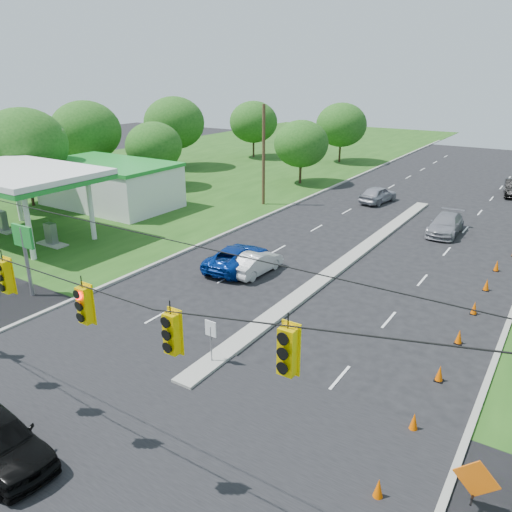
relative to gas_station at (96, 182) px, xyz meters
The scene contains 28 objects.
ground 31.23m from the gas_station, 40.57° to the right, with size 160.00×160.00×0.00m, color black.
grass_left 6.87m from the gas_station, behind, with size 40.00×160.00×0.06m, color #1E4714.
cross_street 31.23m from the gas_station, 40.57° to the right, with size 160.00×14.00×0.02m, color black.
curb_left 16.89m from the gas_station, 35.78° to the left, with size 0.25×110.00×0.16m, color gray.
median 23.79m from the gas_station, ahead, with size 1.00×34.00×0.18m, color gray.
median_sign 27.62m from the gas_station, 31.07° to the right, with size 0.55×0.06×2.05m.
signal_span 31.83m from the gas_station, 42.00° to the right, with size 25.60×0.32×9.00m.
utility_pole_far_left 14.93m from the gas_station, 41.21° to the left, with size 0.28×0.28×9.00m, color #422D1C.
gas_station is the anchor object (origin of this frame).
cone_0 36.48m from the gas_station, 28.27° to the right, with size 0.32×0.32×0.70m, color #E65700.
cone_1 34.96m from the gas_station, 23.20° to the right, with size 0.32×0.32×0.70m, color #E65700.
cone_2 33.74m from the gas_station, 17.71° to the right, with size 0.32×0.32×0.70m, color #E65700.
cone_3 32.85m from the gas_station, 11.87° to the right, with size 0.32×0.32×0.70m, color #E65700.
cone_4 32.31m from the gas_station, ahead, with size 0.32×0.32×0.70m, color #E65700.
cone_5 32.15m from the gas_station, ahead, with size 0.32×0.32×0.70m, color #E65700.
cone_6 32.36m from the gas_station, ahead, with size 0.32×0.32×0.70m, color #E65700.
work_sign_0 38.11m from the gas_station, 25.25° to the right, with size 1.27×0.58×1.37m.
tree_1 7.38m from the gas_station, 160.57° to the right, with size 7.56×7.56×8.82m.
tree_2 10.19m from the gas_station, 103.60° to the left, with size 5.88×5.88×6.86m.
tree_3 21.66m from the gas_station, 112.93° to the left, with size 7.56×7.56×8.82m.
tree_4 32.14m from the gas_station, 97.82° to the left, with size 6.72×6.72×7.84m.
tree_5 22.05m from the gas_station, 63.99° to the left, with size 5.88×5.88×6.86m.
tree_6 35.67m from the gas_station, 77.60° to the left, with size 6.72×6.72×7.84m.
tree_14 13.29m from the gas_station, 143.18° to the left, with size 7.56×7.56×8.82m.
white_sedan 20.33m from the gas_station, 13.39° to the right, with size 1.42×4.09×1.35m, color silver.
blue_pickup 18.93m from the gas_station, 14.27° to the right, with size 2.44×5.29×1.47m, color navy.
silver_car_far 29.26m from the gas_station, 19.66° to the left, with size 2.09×5.13×1.49m, color gray.
silver_car_oncoming 25.72m from the gas_station, 39.53° to the left, with size 1.86×4.63×1.58m, color gray.
Camera 1 is at (11.53, -8.33, 11.73)m, focal length 35.00 mm.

